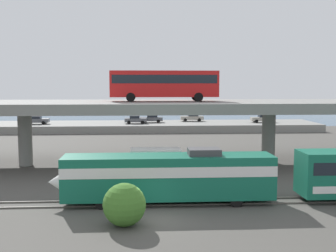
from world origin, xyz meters
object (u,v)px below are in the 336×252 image
Objects in this scene: train_locomotive at (158,175)px; transit_bus_on_overpass at (164,83)px; parked_car_1 at (151,118)px; parked_car_4 at (263,118)px; service_truck_east at (165,164)px; parked_car_0 at (37,120)px; parked_car_3 at (192,117)px; parked_car_2 at (136,119)px.

train_locomotive is 1.41× the size of transit_bus_on_overpass.
parked_car_4 is (21.64, -1.22, 0.00)m from parked_car_1.
transit_bus_on_overpass is 1.76× the size of service_truck_east.
train_locomotive reaches higher than parked_car_1.
parked_car_4 is (43.04, 0.84, 0.00)m from parked_car_0.
train_locomotive reaches higher than parked_car_3.
transit_bus_on_overpass is at bearing 78.54° from parked_car_3.
train_locomotive is 7.57m from service_truck_east.
service_truck_east reaches higher than parked_car_2.
train_locomotive is 4.08× the size of parked_car_2.
parked_car_1 is 8.52m from parked_car_3.
parked_car_4 is at bearing 63.57° from service_truck_east.
transit_bus_on_overpass reaches higher than service_truck_east.
parked_car_1 is 21.67m from parked_car_4.
transit_bus_on_overpass is 35.89m from parked_car_1.
parked_car_4 is at bearing 1.12° from parked_car_0.
transit_bus_on_overpass reaches higher than parked_car_3.
train_locomotive is 17.95m from transit_bus_on_overpass.
parked_car_0 is 0.98× the size of parked_car_1.
parked_car_4 is at bearing 2.05° from parked_car_2.
train_locomotive is at bearing -97.22° from service_truck_east.
parked_car_0 and parked_car_4 have the same top height.
parked_car_1 is at bearing -90.77° from train_locomotive.
parked_car_0 is at bearing 179.88° from parked_car_2.
parked_car_4 is (13.42, -3.47, -0.00)m from parked_car_3.
parked_car_3 is at bearing 21.13° from parked_car_2.
train_locomotive is at bearing 89.23° from parked_car_1.
parked_car_4 is at bearing -121.72° from transit_bus_on_overpass.
parked_car_0 is at bearing 1.12° from parked_car_4.
service_truck_east is 47.17m from parked_car_3.
parked_car_1 is 1.07× the size of parked_car_2.
train_locomotive is 49.69m from parked_car_2.
service_truck_east is at bearing 87.59° from transit_bus_on_overpass.
parked_car_3 is (7.59, 37.46, -6.93)m from transit_bus_on_overpass.
parked_car_2 is at bearing 2.05° from parked_car_4.
parked_car_0 and parked_car_2 have the same top height.
train_locomotive reaches higher than service_truck_east.
parked_car_3 is at bearing 80.27° from service_truck_east.
service_truck_east is at bearing -97.22° from train_locomotive.
parked_car_0 is at bearing -67.38° from train_locomotive.
parked_car_2 is 12.07m from parked_car_3.
parked_car_1 is (21.40, 2.06, -0.00)m from parked_car_0.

